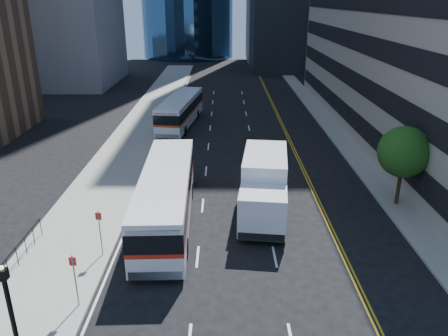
# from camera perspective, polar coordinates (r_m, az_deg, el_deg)

# --- Properties ---
(ground) EXTENTS (160.00, 160.00, 0.00)m
(ground) POSITION_cam_1_polar(r_m,az_deg,el_deg) (21.52, 5.87, -14.33)
(ground) COLOR black
(ground) RESTS_ON ground
(sidewalk_west) EXTENTS (5.00, 90.00, 0.15)m
(sidewalk_west) POSITION_cam_1_polar(r_m,az_deg,el_deg) (44.95, -10.84, 4.88)
(sidewalk_west) COLOR gray
(sidewalk_west) RESTS_ON ground
(sidewalk_east) EXTENTS (2.00, 90.00, 0.15)m
(sidewalk_east) POSITION_cam_1_polar(r_m,az_deg,el_deg) (45.56, 14.12, 4.83)
(sidewalk_east) COLOR gray
(sidewalk_east) RESTS_ON ground
(street_tree) EXTENTS (3.20, 3.20, 5.10)m
(street_tree) POSITION_cam_1_polar(r_m,az_deg,el_deg) (29.12, 22.46, 1.93)
(street_tree) COLOR #332114
(street_tree) RESTS_ON sidewalk_east
(lamp_post) EXTENTS (0.28, 0.28, 4.56)m
(lamp_post) POSITION_cam_1_polar(r_m,az_deg,el_deg) (16.49, -25.85, -17.56)
(lamp_post) COLOR black
(lamp_post) RESTS_ON sidewalk_west
(bus_front) EXTENTS (3.10, 12.55, 3.22)m
(bus_front) POSITION_cam_1_polar(r_m,az_deg,el_deg) (25.69, -7.54, -3.61)
(bus_front) COLOR silver
(bus_front) RESTS_ON ground
(bus_rear) EXTENTS (4.05, 11.75, 2.97)m
(bus_rear) POSITION_cam_1_polar(r_m,az_deg,el_deg) (45.97, -5.70, 7.52)
(bus_rear) COLOR white
(bus_rear) RESTS_ON ground
(box_truck) EXTENTS (3.47, 7.85, 3.63)m
(box_truck) POSITION_cam_1_polar(r_m,az_deg,el_deg) (26.53, 5.26, -2.30)
(box_truck) COLOR silver
(box_truck) RESTS_ON ground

